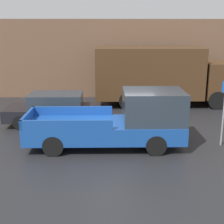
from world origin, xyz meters
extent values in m
plane|color=#232326|center=(0.00, 0.00, 0.00)|extent=(60.00, 60.00, 0.00)
cube|color=brown|center=(0.00, 8.84, 2.44)|extent=(28.00, 0.15, 4.88)
cube|color=#194799|center=(-0.71, 0.02, 0.65)|extent=(5.79, 2.02, 0.63)
cube|color=#28333D|center=(1.08, 0.02, 1.55)|extent=(2.20, 1.90, 1.17)
cube|color=#194799|center=(-2.01, 0.98, 1.14)|extent=(3.18, 0.10, 0.35)
cube|color=#194799|center=(-2.01, -0.94, 1.14)|extent=(3.18, 0.10, 0.35)
cube|color=#194799|center=(-3.56, 0.02, 1.14)|extent=(0.10, 2.02, 0.35)
cylinder|color=black|center=(1.08, 0.91, 0.37)|extent=(0.73, 0.26, 0.73)
cylinder|color=black|center=(1.08, -0.87, 0.37)|extent=(0.73, 0.26, 0.73)
cylinder|color=black|center=(-2.51, 0.91, 0.37)|extent=(0.73, 0.26, 0.73)
cylinder|color=black|center=(-2.51, -0.87, 0.37)|extent=(0.73, 0.26, 0.73)
cube|color=black|center=(-3.09, 2.88, 0.55)|extent=(4.32, 1.83, 0.55)
cube|color=#28333D|center=(-2.96, 2.88, 1.14)|extent=(2.38, 1.61, 0.62)
cylinder|color=black|center=(-1.75, 3.70, 0.32)|extent=(0.65, 0.22, 0.65)
cylinder|color=black|center=(-1.75, 2.07, 0.32)|extent=(0.65, 0.22, 0.65)
cylinder|color=black|center=(-4.43, 3.70, 0.32)|extent=(0.65, 0.22, 0.65)
cylinder|color=black|center=(-4.43, 2.07, 0.32)|extent=(0.65, 0.22, 0.65)
cube|color=#472D19|center=(5.74, 6.62, 1.46)|extent=(1.73, 2.33, 1.98)
cube|color=#472D19|center=(1.74, 6.62, 1.88)|extent=(5.97, 2.46, 2.81)
cylinder|color=black|center=(5.43, 7.72, 0.50)|extent=(0.99, 0.30, 0.99)
cylinder|color=black|center=(5.43, 5.53, 0.50)|extent=(0.99, 0.30, 0.99)
cylinder|color=black|center=(0.52, 7.72, 0.50)|extent=(0.99, 0.30, 0.99)
cylinder|color=black|center=(0.52, 5.53, 0.50)|extent=(0.99, 0.30, 0.99)
cylinder|color=gray|center=(3.71, 0.03, 1.28)|extent=(0.07, 0.07, 2.57)
camera|label=1|loc=(-0.63, -11.07, 4.31)|focal=50.00mm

